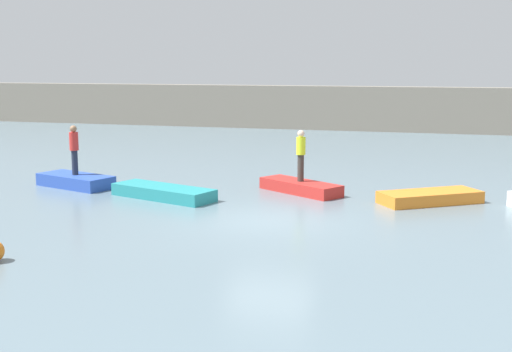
% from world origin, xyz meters
% --- Properties ---
extents(ground_plane, '(120.00, 120.00, 0.00)m').
position_xyz_m(ground_plane, '(0.00, 0.00, 0.00)').
color(ground_plane, slate).
extents(embankment_wall, '(80.00, 1.20, 2.92)m').
position_xyz_m(embankment_wall, '(0.00, 26.69, 1.46)').
color(embankment_wall, gray).
rests_on(embankment_wall, ground_plane).
extents(rowboat_blue, '(3.17, 2.09, 0.45)m').
position_xyz_m(rowboat_blue, '(-8.15, 3.19, 0.22)').
color(rowboat_blue, '#2B4CAD').
rests_on(rowboat_blue, ground_plane).
extents(rowboat_teal, '(3.88, 2.29, 0.40)m').
position_xyz_m(rowboat_teal, '(-4.23, 2.16, 0.20)').
color(rowboat_teal, teal).
rests_on(rowboat_teal, ground_plane).
extents(rowboat_red, '(3.20, 2.54, 0.40)m').
position_xyz_m(rowboat_red, '(-0.04, 4.38, 0.20)').
color(rowboat_red, red).
rests_on(rowboat_red, ground_plane).
extents(rowboat_orange, '(3.40, 2.88, 0.39)m').
position_xyz_m(rowboat_orange, '(4.35, 3.83, 0.19)').
color(rowboat_orange, orange).
rests_on(rowboat_orange, ground_plane).
extents(person_hiviz_shirt, '(0.32, 0.32, 1.78)m').
position_xyz_m(person_hiviz_shirt, '(-0.04, 4.38, 1.41)').
color(person_hiviz_shirt, '#38332D').
rests_on(person_hiviz_shirt, rowboat_red).
extents(person_red_shirt, '(0.32, 0.32, 1.80)m').
position_xyz_m(person_red_shirt, '(-8.15, 3.19, 1.46)').
color(person_red_shirt, '#232838').
rests_on(person_red_shirt, rowboat_blue).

